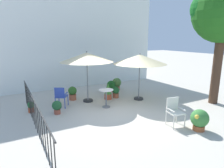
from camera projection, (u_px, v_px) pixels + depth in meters
ground_plane at (117, 112)px, 7.74m from camera, size 60.00×60.00×0.00m
villa_facade at (75, 40)px, 11.29m from camera, size 10.25×0.30×5.46m
terrace_railing at (34, 109)px, 6.19m from camera, size 0.03×5.99×1.01m
shade_tree at (224, 12)px, 8.04m from camera, size 2.63×2.51×5.13m
patio_umbrella_0 at (87, 57)px, 8.62m from camera, size 2.34×2.34×2.29m
patio_umbrella_1 at (140, 59)px, 8.94m from camera, size 2.43×2.43×2.18m
cafe_table_0 at (106, 95)px, 8.20m from camera, size 0.61×0.61×0.76m
patio_chair_0 at (174, 110)px, 6.50m from camera, size 0.53×0.54×0.92m
patio_chair_1 at (61, 95)px, 8.18m from camera, size 0.62×0.64×0.89m
potted_plant_0 at (116, 92)px, 9.60m from camera, size 0.35×0.35×0.55m
potted_plant_1 at (57, 107)px, 7.51m from camera, size 0.37×0.37×0.53m
potted_plant_2 at (72, 93)px, 9.24m from camera, size 0.40×0.40×0.64m
potted_plant_3 at (31, 107)px, 7.70m from camera, size 0.26×0.26×0.43m
potted_plant_4 at (111, 86)px, 10.67m from camera, size 0.45×0.45×0.60m
potted_plant_5 at (117, 83)px, 11.07m from camera, size 0.51×0.51×0.66m
potted_plant_6 at (108, 91)px, 9.32m from camera, size 0.35×0.35×0.82m
potted_plant_7 at (200, 119)px, 6.15m from camera, size 0.56×0.56×0.68m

